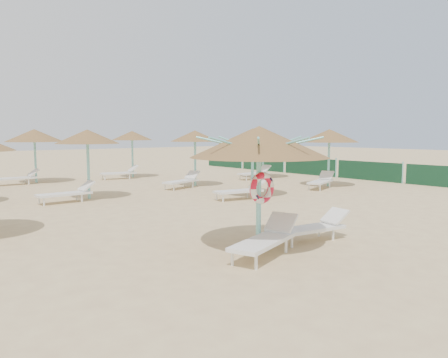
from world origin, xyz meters
TOP-DOWN VIEW (x-y plane):
  - ground at (0.00, 0.00)m, footprint 120.00×120.00m
  - main_palapa at (-0.26, -0.22)m, footprint 2.97×2.97m
  - lounger_main_a at (-0.51, -0.72)m, footprint 2.16×1.25m
  - lounger_main_b at (1.26, -0.53)m, footprint 1.95×0.84m
  - palapa_field at (1.44, 10.91)m, footprint 19.39×14.00m
  - windbreak_fence at (14.00, 9.96)m, footprint 0.08×19.84m

SIDE VIEW (x-z plane):
  - ground at x=0.00m, z-range 0.00..0.00m
  - lounger_main_b at x=1.26m, z-range -0.02..0.67m
  - lounger_main_a at x=-0.51m, z-range -0.02..0.74m
  - windbreak_fence at x=14.00m, z-range -0.05..1.05m
  - main_palapa at x=-0.26m, z-range 0.98..3.64m
  - palapa_field at x=1.44m, z-range 0.96..3.69m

